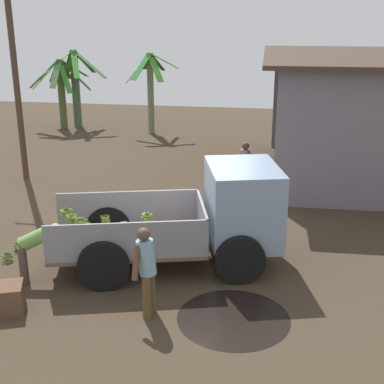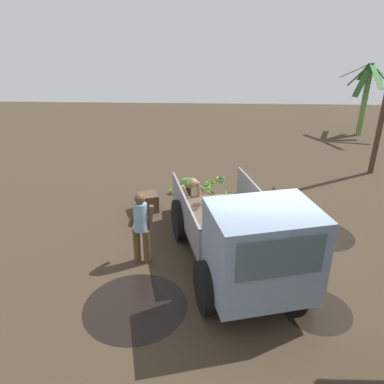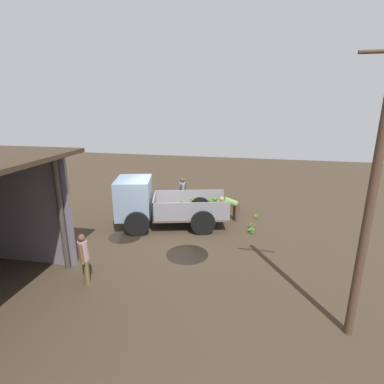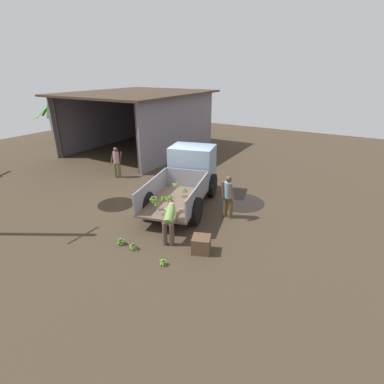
{
  "view_description": "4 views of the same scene",
  "coord_description": "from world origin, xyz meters",
  "views": [
    {
      "loc": [
        1.75,
        -10.41,
        5.03
      ],
      "look_at": [
        0.14,
        -0.28,
        1.49
      ],
      "focal_mm": 50.0,
      "sensor_mm": 36.0,
      "label": 1
    },
    {
      "loc": [
        6.62,
        -1.17,
        4.84
      ],
      "look_at": [
        -1.28,
        -1.51,
        1.24
      ],
      "focal_mm": 35.0,
      "sensor_mm": 36.0,
      "label": 2
    },
    {
      "loc": [
        -3.64,
        10.81,
        4.98
      ],
      "look_at": [
        -1.14,
        -0.89,
        1.45
      ],
      "focal_mm": 28.0,
      "sensor_mm": 36.0,
      "label": 3
    },
    {
      "loc": [
        -9.39,
        -6.47,
        5.05
      ],
      "look_at": [
        -1.1,
        -1.53,
        1.08
      ],
      "focal_mm": 28.0,
      "sensor_mm": 36.0,
      "label": 4
    }
  ],
  "objects": [
    {
      "name": "person_foreground_visitor",
      "position": [
        -0.28,
        -2.56,
        0.9
      ],
      "size": [
        0.38,
        0.62,
        1.62
      ],
      "rotation": [
        0.0,
        0.0,
        3.02
      ],
      "color": "brown",
      "rests_on": "ground"
    },
    {
      "name": "person_worker_loading",
      "position": [
        -2.69,
        -1.67,
        0.71
      ],
      "size": [
        0.88,
        0.68,
        1.14
      ],
      "rotation": [
        0.0,
        0.0,
        0.41
      ],
      "color": "#4C3A32",
      "rests_on": "ground"
    },
    {
      "name": "mud_patch_0",
      "position": [
        1.2,
        -2.46,
        0.0
      ],
      "size": [
        1.95,
        1.95,
        0.01
      ],
      "primitive_type": "cylinder",
      "color": "black",
      "rests_on": "ground"
    },
    {
      "name": "ground",
      "position": [
        0.0,
        0.0,
        0.0
      ],
      "size": [
        36.0,
        36.0,
        0.0
      ],
      "primitive_type": "plane",
      "color": "#3E3223"
    },
    {
      "name": "banana_palm_3",
      "position": [
        4.21,
        13.36,
        1.54
      ],
      "size": [
        2.59,
        2.35,
        2.76
      ],
      "color": "#486D3D",
      "rests_on": "ground"
    },
    {
      "name": "wooden_crate_0",
      "position": [
        -2.72,
        -2.81,
        0.24
      ],
      "size": [
        0.69,
        0.69,
        0.49
      ],
      "primitive_type": "cube",
      "rotation": [
        0.0,
        0.0,
        1.93
      ],
      "color": "brown",
      "rests_on": "ground"
    },
    {
      "name": "banana_palm_0",
      "position": [
        -7.45,
        11.55,
        1.66
      ],
      "size": [
        2.72,
        2.18,
        2.99
      ],
      "color": "#475A2B",
      "rests_on": "ground"
    },
    {
      "name": "person_bystander_near_shed",
      "position": [
        0.94,
        4.03,
        0.85
      ],
      "size": [
        0.48,
        0.52,
        1.53
      ],
      "rotation": [
        0.0,
        0.0,
        0.7
      ],
      "color": "brown",
      "rests_on": "ground"
    },
    {
      "name": "banana_palm_2",
      "position": [
        -3.45,
        11.29,
        1.82
      ],
      "size": [
        2.2,
        2.1,
        3.32
      ],
      "color": "#697954",
      "rests_on": "ground"
    },
    {
      "name": "mud_patch_1",
      "position": [
        1.16,
        0.9,
        0.0
      ],
      "size": [
        1.26,
        1.26,
        0.01
      ],
      "primitive_type": "cylinder",
      "color": "black",
      "rests_on": "ground"
    },
    {
      "name": "banana_bunch_on_ground_1",
      "position": [
        -3.66,
        -0.5,
        0.13
      ],
      "size": [
        0.29,
        0.29,
        0.22
      ],
      "color": "brown",
      "rests_on": "ground"
    },
    {
      "name": "utility_pole",
      "position": [
        -5.92,
        4.59,
        3.23
      ],
      "size": [
        1.24,
        0.18,
        6.31
      ],
      "color": "#493426",
      "rests_on": "ground"
    },
    {
      "name": "cargo_truck",
      "position": [
        0.65,
        -0.34,
        1.08
      ],
      "size": [
        4.85,
        2.95,
        2.06
      ],
      "rotation": [
        0.0,
        0.0,
        0.26
      ],
      "color": "brown",
      "rests_on": "ground"
    },
    {
      "name": "mud_patch_2",
      "position": [
        -1.54,
        1.77,
        0.0
      ],
      "size": [
        1.45,
        1.45,
        0.01
      ],
      "primitive_type": "cylinder",
      "color": "black",
      "rests_on": "ground"
    },
    {
      "name": "banana_palm_4",
      "position": [
        -6.98,
        12.05,
        1.76
      ],
      "size": [
        2.84,
        2.35,
        3.34
      ],
      "color": "#48613F",
      "rests_on": "ground"
    },
    {
      "name": "banana_bunch_on_ground_0",
      "position": [
        -3.67,
        -1.01,
        0.12
      ],
      "size": [
        0.25,
        0.25,
        0.21
      ],
      "color": "#463F2D",
      "rests_on": "ground"
    }
  ]
}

